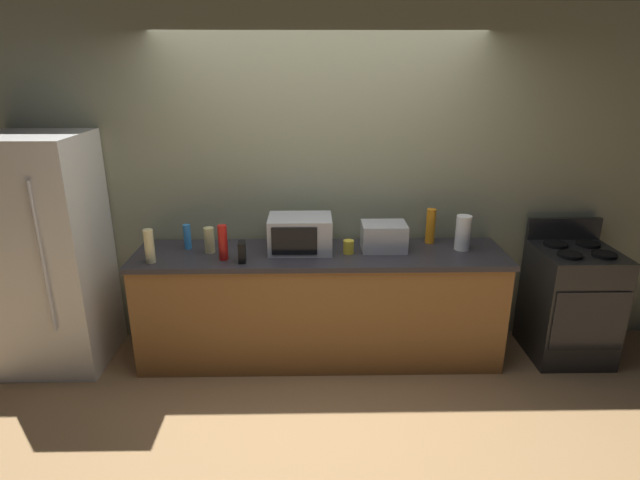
% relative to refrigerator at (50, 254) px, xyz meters
% --- Properties ---
extents(ground_plane, '(8.00, 8.00, 0.00)m').
position_rel_refrigerator_xyz_m(ground_plane, '(2.05, -0.40, -0.90)').
color(ground_plane, '#A87F51').
extents(back_wall, '(6.40, 0.10, 2.70)m').
position_rel_refrigerator_xyz_m(back_wall, '(2.05, 0.41, 0.45)').
color(back_wall, gray).
rests_on(back_wall, ground_plane).
extents(counter_run, '(2.84, 0.64, 0.90)m').
position_rel_refrigerator_xyz_m(counter_run, '(2.05, 0.00, -0.45)').
color(counter_run, brown).
rests_on(counter_run, ground_plane).
extents(refrigerator, '(0.72, 0.73, 1.80)m').
position_rel_refrigerator_xyz_m(refrigerator, '(0.00, 0.00, 0.00)').
color(refrigerator, white).
rests_on(refrigerator, ground_plane).
extents(stove_range, '(0.60, 0.61, 1.08)m').
position_rel_refrigerator_xyz_m(stove_range, '(4.05, 0.00, -0.44)').
color(stove_range, black).
rests_on(stove_range, ground_plane).
extents(microwave, '(0.48, 0.35, 0.27)m').
position_rel_refrigerator_xyz_m(microwave, '(1.90, 0.05, 0.13)').
color(microwave, '#B7BABF').
rests_on(microwave, counter_run).
extents(toaster_oven, '(0.34, 0.26, 0.21)m').
position_rel_refrigerator_xyz_m(toaster_oven, '(2.54, 0.06, 0.10)').
color(toaster_oven, '#B7BABF').
rests_on(toaster_oven, counter_run).
extents(paper_towel_roll, '(0.12, 0.12, 0.27)m').
position_rel_refrigerator_xyz_m(paper_towel_roll, '(3.15, 0.05, 0.13)').
color(paper_towel_roll, white).
rests_on(paper_towel_roll, counter_run).
extents(cordless_phone, '(0.06, 0.11, 0.15)m').
position_rel_refrigerator_xyz_m(cordless_phone, '(1.48, -0.18, 0.07)').
color(cordless_phone, black).
rests_on(cordless_phone, counter_run).
extents(bottle_dish_soap, '(0.07, 0.07, 0.28)m').
position_rel_refrigerator_xyz_m(bottle_dish_soap, '(2.94, 0.21, 0.14)').
color(bottle_dish_soap, orange).
rests_on(bottle_dish_soap, counter_run).
extents(bottle_hand_soap, '(0.07, 0.07, 0.25)m').
position_rel_refrigerator_xyz_m(bottle_hand_soap, '(0.82, -0.19, 0.13)').
color(bottle_hand_soap, beige).
rests_on(bottle_hand_soap, counter_run).
extents(bottle_hot_sauce, '(0.07, 0.07, 0.26)m').
position_rel_refrigerator_xyz_m(bottle_hot_sauce, '(1.34, -0.13, 0.13)').
color(bottle_hot_sauce, red).
rests_on(bottle_hot_sauce, counter_run).
extents(bottle_spray_cleaner, '(0.06, 0.06, 0.19)m').
position_rel_refrigerator_xyz_m(bottle_spray_cleaner, '(1.02, 0.11, 0.10)').
color(bottle_spray_cleaner, '#338CE5').
rests_on(bottle_spray_cleaner, counter_run).
extents(bottle_vinegar, '(0.08, 0.08, 0.20)m').
position_rel_refrigerator_xyz_m(bottle_vinegar, '(1.21, 0.02, 0.10)').
color(bottle_vinegar, beige).
rests_on(bottle_vinegar, counter_run).
extents(mug_yellow, '(0.08, 0.08, 0.10)m').
position_rel_refrigerator_xyz_m(mug_yellow, '(2.27, -0.02, 0.05)').
color(mug_yellow, yellow).
rests_on(mug_yellow, counter_run).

